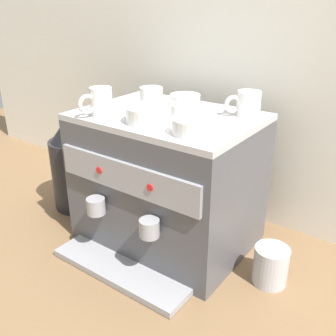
# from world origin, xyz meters

# --- Properties ---
(ground_plane) EXTENTS (4.00, 4.00, 0.00)m
(ground_plane) POSITION_xyz_m (0.00, 0.00, 0.00)
(ground_plane) COLOR brown
(tiled_backsplash_wall) EXTENTS (2.80, 0.03, 1.10)m
(tiled_backsplash_wall) POSITION_xyz_m (0.00, 0.31, 0.55)
(tiled_backsplash_wall) COLOR silver
(tiled_backsplash_wall) RESTS_ON ground_plane
(espresso_machine) EXTENTS (0.54, 0.50, 0.44)m
(espresso_machine) POSITION_xyz_m (0.00, -0.00, 0.22)
(espresso_machine) COLOR #4C4C51
(espresso_machine) RESTS_ON ground_plane
(ceramic_cup_0) EXTENTS (0.07, 0.11, 0.08)m
(ceramic_cup_0) POSITION_xyz_m (-0.15, -0.13, 0.48)
(ceramic_cup_0) COLOR white
(ceramic_cup_0) RESTS_ON espresso_machine
(ceramic_cup_1) EXTENTS (0.07, 0.10, 0.06)m
(ceramic_cup_1) POSITION_xyz_m (-0.09, 0.04, 0.47)
(ceramic_cup_1) COLOR white
(ceramic_cup_1) RESTS_ON espresso_machine
(ceramic_cup_2) EXTENTS (0.09, 0.09, 0.07)m
(ceramic_cup_2) POSITION_xyz_m (0.20, 0.12, 0.47)
(ceramic_cup_2) COLOR white
(ceramic_cup_2) RESTS_ON espresso_machine
(ceramic_bowl_0) EXTENTS (0.10, 0.10, 0.04)m
(ceramic_bowl_0) POSITION_xyz_m (-0.00, 0.09, 0.46)
(ceramic_bowl_0) COLOR white
(ceramic_bowl_0) RESTS_ON espresso_machine
(ceramic_bowl_1) EXTENTS (0.12, 0.12, 0.04)m
(ceramic_bowl_1) POSITION_xyz_m (0.16, -0.11, 0.46)
(ceramic_bowl_1) COLOR white
(ceramic_bowl_1) RESTS_ON espresso_machine
(ceramic_bowl_2) EXTENTS (0.09, 0.09, 0.04)m
(ceramic_bowl_2) POSITION_xyz_m (0.07, 0.00, 0.46)
(ceramic_bowl_2) COLOR white
(ceramic_bowl_2) RESTS_ON espresso_machine
(ceramic_bowl_3) EXTENTS (0.13, 0.13, 0.04)m
(ceramic_bowl_3) POSITION_xyz_m (0.01, -0.10, 0.46)
(ceramic_bowl_3) COLOR white
(ceramic_bowl_3) RESTS_ON espresso_machine
(coffee_grinder) EXTENTS (0.19, 0.19, 0.38)m
(coffee_grinder) POSITION_xyz_m (-0.42, -0.03, 0.18)
(coffee_grinder) COLOR black
(coffee_grinder) RESTS_ON ground_plane
(milk_pitcher) EXTENTS (0.10, 0.10, 0.11)m
(milk_pitcher) POSITION_xyz_m (0.38, -0.02, 0.06)
(milk_pitcher) COLOR #B7B7BC
(milk_pitcher) RESTS_ON ground_plane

